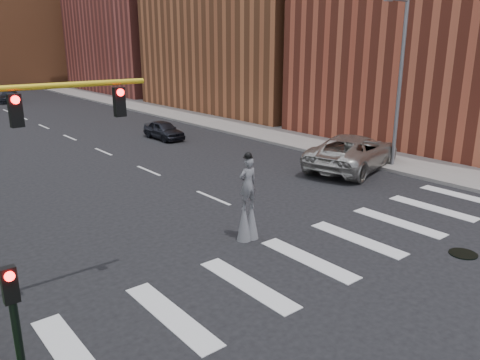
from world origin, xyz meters
TOP-DOWN VIEW (x-y plane):
  - ground_plane at (0.00, 0.00)m, footprint 160.00×160.00m
  - sidewalk_right at (12.50, 25.00)m, footprint 5.00×90.00m
  - manhole at (3.00, -2.00)m, footprint 0.90×0.90m
  - building_far at (22.00, 54.00)m, footprint 16.00×22.00m
  - streetlight at (10.90, 6.00)m, footprint 2.05×0.20m
  - secondary_signal at (-10.30, -0.50)m, footprint 0.25×0.21m
  - stilt_performer at (-1.74, 3.50)m, footprint 0.84×0.55m
  - suv_crossing at (9.00, 7.23)m, footprint 7.54×4.87m
  - car_near at (5.14, 21.11)m, footprint 1.59×3.88m
  - car_far at (2.18, 51.47)m, footprint 3.39×4.99m

SIDE VIEW (x-z plane):
  - ground_plane at x=0.00m, z-range 0.00..0.00m
  - manhole at x=3.00m, z-range 0.00..0.04m
  - sidewalk_right at x=12.50m, z-range 0.00..0.18m
  - car_near at x=5.14m, z-range 0.00..1.32m
  - car_far at x=2.18m, z-range 0.00..1.34m
  - suv_crossing at x=9.00m, z-range 0.00..1.93m
  - stilt_performer at x=-1.74m, z-range -0.29..2.90m
  - secondary_signal at x=-10.30m, z-range 0.33..3.56m
  - streetlight at x=10.90m, z-range 0.40..9.40m
  - building_far at x=22.00m, z-range 0.00..20.00m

